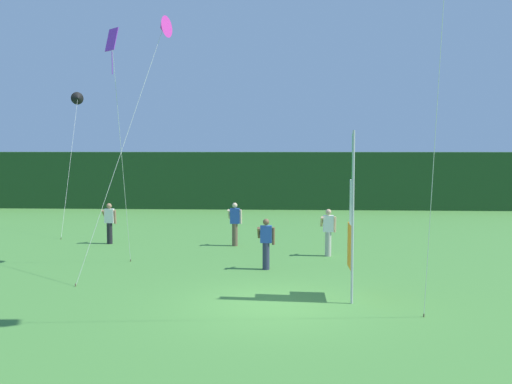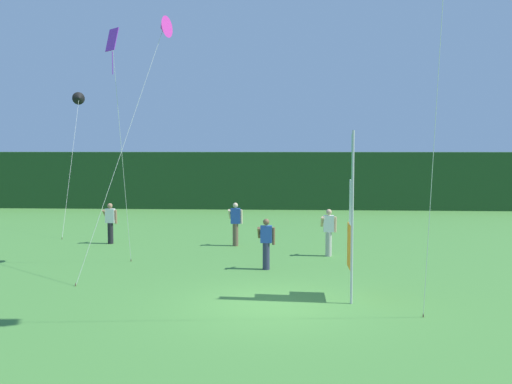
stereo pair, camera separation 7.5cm
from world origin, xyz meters
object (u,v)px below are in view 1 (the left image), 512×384
(person_mid_field, at_px, (328,231))
(kite_black_delta_2, at_px, (78,99))
(person_near_banner, at_px, (266,243))
(person_far_right, at_px, (235,223))
(kite_purple_diamond_1, at_px, (113,56))
(kite_magenta_delta_0, at_px, (163,29))
(person_far_left, at_px, (109,222))
(banner_flag, at_px, (351,220))

(person_mid_field, relative_size, kite_black_delta_2, 0.26)
(person_near_banner, height_order, kite_black_delta_2, kite_black_delta_2)
(person_far_right, bearing_deg, kite_purple_diamond_1, -129.05)
(kite_magenta_delta_0, relative_size, kite_black_delta_2, 1.23)
(person_far_left, relative_size, kite_magenta_delta_0, 0.20)
(banner_flag, bearing_deg, kite_black_delta_2, 132.31)
(kite_magenta_delta_0, distance_m, kite_purple_diamond_1, 1.78)
(banner_flag, height_order, kite_black_delta_2, kite_black_delta_2)
(person_far_right, height_order, kite_purple_diamond_1, kite_purple_diamond_1)
(banner_flag, relative_size, kite_magenta_delta_0, 0.54)
(person_near_banner, height_order, person_far_right, person_far_right)
(person_far_right, xyz_separation_m, kite_purple_diamond_1, (-3.41, -4.21, 5.75))
(person_far_left, bearing_deg, kite_black_delta_2, 122.06)
(banner_flag, distance_m, person_far_left, 11.85)
(person_near_banner, xyz_separation_m, kite_black_delta_2, (-9.16, 8.97, 5.24))
(person_near_banner, relative_size, kite_black_delta_2, 0.25)
(person_mid_field, xyz_separation_m, kite_purple_diamond_1, (-6.88, -2.28, 5.76))
(kite_purple_diamond_1, xyz_separation_m, kite_black_delta_2, (-4.39, 8.90, -0.56))
(person_far_right, bearing_deg, kite_magenta_delta_0, -114.72)
(kite_purple_diamond_1, bearing_deg, person_mid_field, 18.32)
(kite_magenta_delta_0, height_order, kite_black_delta_2, kite_magenta_delta_0)
(banner_flag, relative_size, person_mid_field, 2.55)
(person_far_right, height_order, kite_black_delta_2, kite_black_delta_2)
(person_far_right, relative_size, kite_magenta_delta_0, 0.21)
(person_mid_field, height_order, kite_purple_diamond_1, kite_purple_diamond_1)
(banner_flag, relative_size, person_far_left, 2.62)
(person_far_right, bearing_deg, person_mid_field, -29.07)
(banner_flag, xyz_separation_m, kite_purple_diamond_1, (-7.00, 3.61, 4.62))
(banner_flag, xyz_separation_m, person_near_banner, (-2.23, 3.55, -1.18))
(person_far_left, bearing_deg, kite_purple_diamond_1, -70.15)
(person_mid_field, height_order, person_far_left, person_mid_field)
(kite_magenta_delta_0, bearing_deg, kite_black_delta_2, 124.18)
(kite_purple_diamond_1, bearing_deg, banner_flag, -27.31)
(kite_magenta_delta_0, height_order, kite_purple_diamond_1, kite_magenta_delta_0)
(person_mid_field, xyz_separation_m, kite_black_delta_2, (-11.28, 6.62, 5.20))
(person_far_right, distance_m, kite_black_delta_2, 10.48)
(person_near_banner, height_order, person_far_left, person_far_left)
(kite_purple_diamond_1, bearing_deg, kite_magenta_delta_0, 5.64)
(person_near_banner, relative_size, person_mid_field, 0.96)
(person_far_left, relative_size, person_far_right, 0.96)
(kite_purple_diamond_1, bearing_deg, kite_black_delta_2, 116.27)
(kite_magenta_delta_0, bearing_deg, person_mid_field, 21.73)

